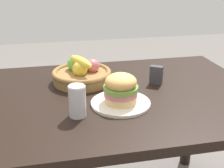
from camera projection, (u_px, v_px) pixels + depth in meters
dining_table at (108, 113)px, 1.35m from camera, size 1.40×0.90×0.75m
plate at (121, 103)px, 1.21m from camera, size 0.25×0.25×0.01m
sandwich at (121, 88)px, 1.19m from camera, size 0.14×0.14×0.12m
soda_can at (77, 101)px, 1.10m from camera, size 0.07×0.07×0.13m
fruit_basket at (82, 73)px, 1.43m from camera, size 0.29×0.29×0.14m
napkin_holder at (156, 75)px, 1.40m from camera, size 0.07×0.06×0.09m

